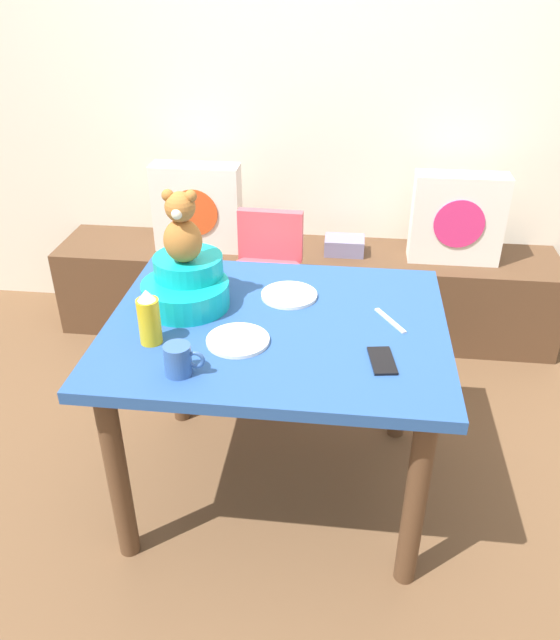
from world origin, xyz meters
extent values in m
plane|color=brown|center=(0.00, 0.00, 0.00)|extent=(8.00, 8.00, 0.00)
cube|color=silver|center=(0.00, 1.47, 1.30)|extent=(4.40, 0.10, 2.60)
cube|color=brown|center=(0.00, 1.20, 0.23)|extent=(2.60, 0.44, 0.46)
cube|color=white|center=(-0.55, 1.18, 0.68)|extent=(0.44, 0.14, 0.44)
cylinder|color=#D84C1E|center=(-0.55, 1.11, 0.68)|extent=(0.24, 0.01, 0.24)
cube|color=white|center=(0.74, 1.18, 0.68)|extent=(0.44, 0.14, 0.44)
cylinder|color=#E02D72|center=(0.74, 1.11, 0.68)|extent=(0.24, 0.01, 0.24)
cube|color=slate|center=(0.20, 1.20, 0.50)|extent=(0.20, 0.14, 0.08)
cube|color=#264C8C|center=(0.00, 0.00, 0.72)|extent=(1.12, 0.91, 0.04)
cylinder|color=brown|center=(-0.47, -0.36, 0.35)|extent=(0.07, 0.07, 0.70)
cylinder|color=brown|center=(0.47, -0.36, 0.35)|extent=(0.07, 0.07, 0.70)
cylinder|color=brown|center=(-0.47, 0.36, 0.35)|extent=(0.07, 0.07, 0.70)
cylinder|color=brown|center=(0.47, 0.36, 0.35)|extent=(0.07, 0.07, 0.70)
cylinder|color=#D84C59|center=(-0.14, 0.75, 0.51)|extent=(0.34, 0.34, 0.10)
cube|color=#D84C59|center=(-0.14, 0.89, 0.67)|extent=(0.30, 0.06, 0.24)
cube|color=white|center=(-0.15, 0.57, 0.58)|extent=(0.31, 0.21, 0.02)
cylinder|color=silver|center=(-0.28, 0.61, 0.23)|extent=(0.03, 0.03, 0.46)
cylinder|color=silver|center=(0.00, 0.61, 0.23)|extent=(0.03, 0.03, 0.46)
cylinder|color=silver|center=(-0.28, 0.89, 0.23)|extent=(0.03, 0.03, 0.46)
cylinder|color=silver|center=(0.00, 0.89, 0.23)|extent=(0.03, 0.03, 0.46)
cylinder|color=#0EA9AD|center=(-0.32, 0.08, 0.79)|extent=(0.30, 0.30, 0.09)
cylinder|color=#0EA9AD|center=(-0.32, 0.14, 0.86)|extent=(0.24, 0.24, 0.07)
ellipsoid|color=#AA692E|center=(-0.32, 0.10, 0.97)|extent=(0.13, 0.11, 0.15)
sphere|color=#AA692E|center=(-0.32, 0.10, 1.09)|extent=(0.10, 0.10, 0.10)
sphere|color=beige|center=(-0.32, 0.05, 1.08)|extent=(0.04, 0.04, 0.04)
sphere|color=#AA692E|center=(-0.36, 0.10, 1.13)|extent=(0.04, 0.04, 0.04)
sphere|color=#AA692E|center=(-0.29, 0.10, 1.13)|extent=(0.04, 0.04, 0.04)
cylinder|color=gold|center=(-0.38, -0.17, 0.81)|extent=(0.07, 0.07, 0.15)
cone|color=white|center=(-0.38, -0.17, 0.91)|extent=(0.06, 0.06, 0.03)
cylinder|color=#335999|center=(-0.25, -0.32, 0.79)|extent=(0.08, 0.08, 0.09)
torus|color=#335999|center=(-0.19, -0.32, 0.79)|extent=(0.06, 0.01, 0.06)
cylinder|color=white|center=(0.02, 0.18, 0.75)|extent=(0.20, 0.20, 0.01)
cylinder|color=white|center=(-0.11, -0.13, 0.75)|extent=(0.20, 0.20, 0.01)
cube|color=black|center=(0.34, -0.19, 0.74)|extent=(0.09, 0.15, 0.01)
cube|color=silver|center=(0.37, 0.05, 0.74)|extent=(0.10, 0.15, 0.01)
camera|label=1|loc=(0.22, -1.77, 1.80)|focal=35.10mm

